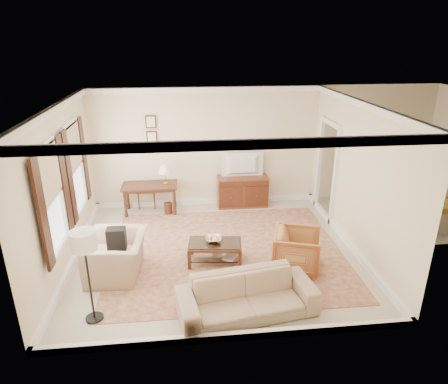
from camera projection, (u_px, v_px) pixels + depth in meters
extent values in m
cube|color=beige|center=(216.00, 252.00, 7.91)|extent=(5.50, 5.00, 0.01)
cube|color=white|center=(214.00, 104.00, 6.84)|extent=(5.50, 5.00, 0.01)
cube|color=beige|center=(206.00, 148.00, 9.69)|extent=(5.50, 0.01, 2.90)
cube|color=beige|center=(233.00, 251.00, 5.06)|extent=(5.50, 0.01, 2.90)
cube|color=beige|center=(61.00, 189.00, 7.09)|extent=(0.01, 5.00, 2.90)
cube|color=beige|center=(358.00, 178.00, 7.65)|extent=(0.01, 5.00, 2.90)
cube|color=beige|center=(391.00, 217.00, 9.40)|extent=(3.00, 2.70, 0.01)
cube|color=brown|center=(227.00, 252.00, 7.91)|extent=(4.52, 3.88, 0.01)
cube|color=#472114|center=(150.00, 186.00, 9.44)|extent=(1.29, 0.65, 0.05)
cylinder|color=#472114|center=(125.00, 204.00, 9.28)|extent=(0.07, 0.07, 0.66)
cylinder|color=#472114|center=(174.00, 202.00, 9.40)|extent=(0.07, 0.07, 0.66)
cylinder|color=#472114|center=(128.00, 196.00, 9.73)|extent=(0.07, 0.07, 0.66)
cylinder|color=#472114|center=(174.00, 195.00, 9.85)|extent=(0.07, 0.07, 0.66)
cube|color=brown|center=(242.00, 191.00, 9.92)|extent=(1.24, 0.48, 0.77)
imported|color=black|center=(243.00, 158.00, 9.58)|extent=(0.97, 0.56, 0.13)
cube|color=#472114|center=(215.00, 244.00, 7.42)|extent=(1.04, 0.69, 0.04)
cube|color=silver|center=(215.00, 243.00, 7.41)|extent=(0.98, 0.62, 0.01)
cube|color=silver|center=(215.00, 255.00, 7.51)|extent=(0.95, 0.60, 0.02)
cube|color=#472114|center=(189.00, 260.00, 7.25)|extent=(0.07, 0.07, 0.38)
cube|color=#472114|center=(240.00, 260.00, 7.25)|extent=(0.07, 0.07, 0.38)
cube|color=#472114|center=(192.00, 246.00, 7.73)|extent=(0.07, 0.07, 0.38)
cube|color=#472114|center=(239.00, 246.00, 7.73)|extent=(0.07, 0.07, 0.38)
imported|color=silver|center=(213.00, 239.00, 7.44)|extent=(0.42, 0.42, 0.10)
imported|color=brown|center=(211.00, 252.00, 7.59)|extent=(0.27, 0.14, 0.38)
imported|color=brown|center=(225.00, 255.00, 7.46)|extent=(0.25, 0.17, 0.38)
imported|color=brown|center=(297.00, 249.00, 7.20)|extent=(0.97, 1.00, 0.82)
imported|color=tan|center=(116.00, 250.00, 7.00)|extent=(0.83, 1.19, 0.99)
cube|color=black|center=(116.00, 237.00, 6.90)|extent=(0.29, 0.36, 0.40)
imported|color=tan|center=(247.00, 290.00, 6.03)|extent=(2.17, 0.95, 0.82)
cylinder|color=black|center=(95.00, 318.00, 6.03)|extent=(0.26, 0.26, 0.04)
cylinder|color=black|center=(90.00, 283.00, 5.80)|extent=(0.03, 0.03, 1.25)
cylinder|color=silver|center=(83.00, 241.00, 5.54)|extent=(0.37, 0.37, 0.28)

